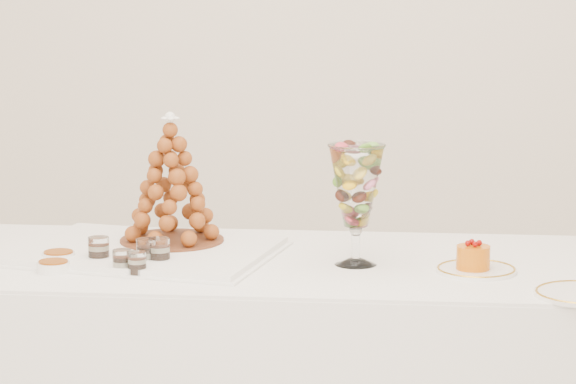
# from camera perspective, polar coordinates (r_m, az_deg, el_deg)

# --- Properties ---
(lace_tray) EXTENTS (0.71, 0.58, 0.02)m
(lace_tray) POSITION_cam_1_polar(r_m,az_deg,el_deg) (3.69, -5.89, -2.49)
(lace_tray) COLOR white
(lace_tray) RESTS_ON buffet_table
(macaron_vase) EXTENTS (0.14, 0.14, 0.32)m
(macaron_vase) POSITION_cam_1_polar(r_m,az_deg,el_deg) (3.53, 2.88, 0.19)
(macaron_vase) COLOR white
(macaron_vase) RESTS_ON buffet_table
(cake_plate) EXTENTS (0.21, 0.21, 0.01)m
(cake_plate) POSITION_cam_1_polar(r_m,az_deg,el_deg) (3.52, 7.88, -3.26)
(cake_plate) COLOR white
(cake_plate) RESTS_ON buffet_table
(verrine_a) EXTENTS (0.06, 0.06, 0.07)m
(verrine_a) POSITION_cam_1_polar(r_m,az_deg,el_deg) (3.59, -7.92, -2.46)
(verrine_a) COLOR white
(verrine_a) RESTS_ON buffet_table
(verrine_b) EXTENTS (0.07, 0.07, 0.07)m
(verrine_b) POSITION_cam_1_polar(r_m,az_deg,el_deg) (3.56, -5.93, -2.53)
(verrine_b) COLOR white
(verrine_b) RESTS_ON buffet_table
(verrine_c) EXTENTS (0.06, 0.06, 0.08)m
(verrine_c) POSITION_cam_1_polar(r_m,az_deg,el_deg) (3.55, -5.41, -2.54)
(verrine_c) COLOR white
(verrine_c) RESTS_ON buffet_table
(verrine_d) EXTENTS (0.06, 0.06, 0.06)m
(verrine_d) POSITION_cam_1_polar(r_m,az_deg,el_deg) (3.48, -6.96, -2.93)
(verrine_d) COLOR white
(verrine_d) RESTS_ON buffet_table
(verrine_e) EXTENTS (0.06, 0.06, 0.06)m
(verrine_e) POSITION_cam_1_polar(r_m,az_deg,el_deg) (3.46, -6.33, -3.02)
(verrine_e) COLOR white
(verrine_e) RESTS_ON buffet_table
(ramekin_back) EXTENTS (0.09, 0.09, 0.03)m
(ramekin_back) POSITION_cam_1_polar(r_m,az_deg,el_deg) (3.64, -9.57, -2.72)
(ramekin_back) COLOR white
(ramekin_back) RESTS_ON buffet_table
(ramekin_front) EXTENTS (0.08, 0.08, 0.03)m
(ramekin_front) POSITION_cam_1_polar(r_m,az_deg,el_deg) (3.54, -9.79, -3.12)
(ramekin_front) COLOR white
(ramekin_front) RESTS_ON buffet_table
(croquembouche) EXTENTS (0.29, 0.29, 0.36)m
(croquembouche) POSITION_cam_1_polar(r_m,az_deg,el_deg) (3.73, -4.92, 0.55)
(croquembouche) COLOR brown
(croquembouche) RESTS_ON lace_tray
(mousse_cake) EXTENTS (0.09, 0.09, 0.08)m
(mousse_cake) POSITION_cam_1_polar(r_m,az_deg,el_deg) (3.51, 7.75, -2.71)
(mousse_cake) COLOR #D9660A
(mousse_cake) RESTS_ON cake_plate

